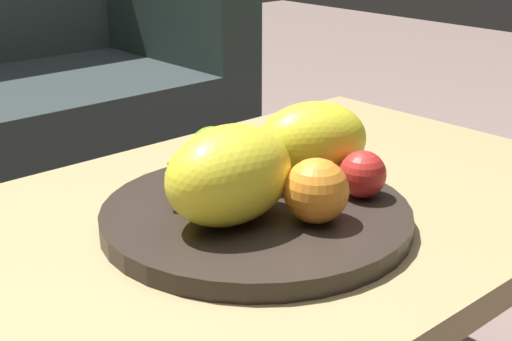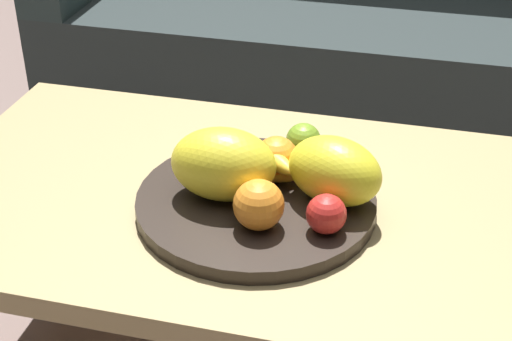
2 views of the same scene
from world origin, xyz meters
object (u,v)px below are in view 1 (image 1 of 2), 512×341
(coffee_table, at_px, (234,252))
(fruit_bowl, at_px, (256,216))
(apple_front, at_px, (363,174))
(banana_bunch, at_px, (220,173))
(orange_front, at_px, (316,191))
(orange_left, at_px, (231,163))
(melon_smaller_beside, at_px, (312,142))
(apple_left, at_px, (212,148))
(melon_large_front, at_px, (230,175))

(coffee_table, xyz_separation_m, fruit_bowl, (0.01, -0.03, 0.06))
(apple_front, distance_m, banana_bunch, 0.19)
(orange_front, relative_size, apple_front, 1.27)
(orange_front, bearing_deg, fruit_bowl, 107.02)
(apple_front, xyz_separation_m, banana_bunch, (-0.13, 0.13, -0.00))
(fruit_bowl, distance_m, orange_left, 0.09)
(melon_smaller_beside, xyz_separation_m, apple_left, (-0.08, 0.13, -0.02))
(fruit_bowl, height_order, apple_front, apple_front)
(fruit_bowl, bearing_deg, banana_bunch, 95.12)
(melon_large_front, relative_size, orange_left, 2.34)
(orange_left, bearing_deg, orange_front, -87.44)
(melon_large_front, bearing_deg, fruit_bowl, 10.79)
(fruit_bowl, xyz_separation_m, banana_bunch, (-0.01, 0.06, 0.04))
(orange_left, bearing_deg, banana_bunch, -165.57)
(coffee_table, bearing_deg, melon_large_front, -134.00)
(apple_front, bearing_deg, orange_left, 128.58)
(apple_left, distance_m, banana_bunch, 0.10)
(melon_large_front, bearing_deg, orange_left, 48.99)
(fruit_bowl, xyz_separation_m, melon_large_front, (-0.05, -0.01, 0.07))
(melon_smaller_beside, xyz_separation_m, apple_front, (0.00, -0.09, -0.02))
(fruit_bowl, relative_size, apple_front, 6.33)
(melon_large_front, bearing_deg, apple_left, 57.66)
(apple_front, bearing_deg, melon_smaller_beside, 91.93)
(melon_large_front, relative_size, banana_bunch, 1.03)
(melon_smaller_beside, xyz_separation_m, orange_left, (-0.11, 0.05, -0.02))
(coffee_table, distance_m, banana_bunch, 0.11)
(coffee_table, relative_size, apple_front, 18.47)
(fruit_bowl, bearing_deg, coffee_table, 105.05)
(melon_smaller_beside, bearing_deg, apple_front, -88.07)
(orange_left, relative_size, apple_front, 1.18)
(coffee_table, bearing_deg, melon_smaller_beside, -5.09)
(coffee_table, xyz_separation_m, orange_front, (0.03, -0.11, 0.11))
(banana_bunch, bearing_deg, orange_front, -78.13)
(fruit_bowl, height_order, orange_left, orange_left)
(fruit_bowl, height_order, melon_smaller_beside, melon_smaller_beside)
(orange_left, bearing_deg, melon_large_front, -131.01)
(coffee_table, height_order, melon_smaller_beside, melon_smaller_beside)
(orange_front, distance_m, orange_left, 0.15)
(coffee_table, height_order, orange_front, orange_front)
(orange_front, bearing_deg, banana_bunch, 101.87)
(melon_large_front, relative_size, melon_smaller_beside, 1.08)
(apple_front, distance_m, apple_left, 0.23)
(coffee_table, distance_m, orange_front, 0.16)
(coffee_table, distance_m, orange_left, 0.12)
(orange_front, bearing_deg, melon_smaller_beside, 45.86)
(apple_left, bearing_deg, fruit_bowl, -108.18)
(melon_large_front, xyz_separation_m, orange_front, (0.08, -0.07, -0.02))
(apple_left, bearing_deg, banana_bunch, -122.77)
(melon_large_front, distance_m, banana_bunch, 0.09)
(coffee_table, distance_m, apple_front, 0.20)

